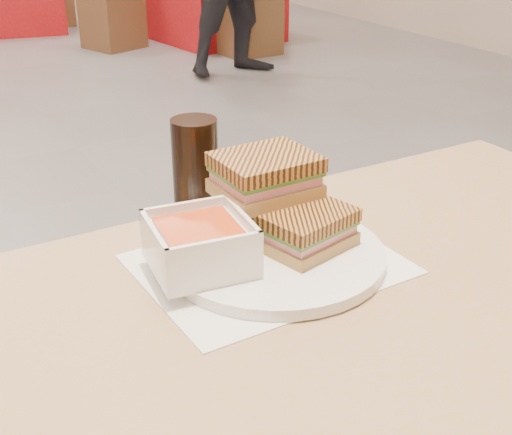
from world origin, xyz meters
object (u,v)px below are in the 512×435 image
soup_bowl (200,246)px  cola_glass (195,167)px  main_table (333,393)px  bg_chair_1l (113,20)px  panini_lower (305,228)px  bg_chair_1r (246,22)px  plate (275,255)px

soup_bowl → cola_glass: 0.20m
main_table → bg_chair_1l: 5.16m
main_table → panini_lower: bearing=72.4°
bg_chair_1r → bg_chair_1l: bearing=139.1°
cola_glass → bg_chair_1r: 4.55m
panini_lower → cola_glass: cola_glass is taller
main_table → cola_glass: 0.38m
cola_glass → bg_chair_1r: size_ratio=0.31×
soup_bowl → cola_glass: cola_glass is taller
main_table → bg_chair_1r: (2.28, 4.22, -0.40)m
bg_chair_1l → main_table: bearing=-106.4°
bg_chair_1l → panini_lower: bearing=-106.4°
main_table → panini_lower: size_ratio=9.01×
soup_bowl → bg_chair_1r: (2.38, 4.06, -0.56)m
main_table → bg_chair_1l: size_ratio=2.45×
panini_lower → cola_glass: bearing=106.9°
main_table → plate: plate is taller
main_table → bg_chair_1l: main_table is taller
bg_chair_1l → bg_chair_1r: size_ratio=1.03×
bg_chair_1l → cola_glass: bearing=-107.7°
soup_bowl → panini_lower: size_ratio=1.01×
soup_bowl → panini_lower: bearing=-8.5°
plate → panini_lower: (0.04, -0.01, 0.03)m
main_table → panini_lower: (0.04, 0.13, 0.16)m
soup_bowl → bg_chair_1r: 4.74m
bg_chair_1l → bg_chair_1r: bearing=-40.9°
main_table → bg_chair_1l: bearing=73.6°
cola_glass → bg_chair_1l: cola_glass is taller
main_table → cola_glass: bearing=93.1°
bg_chair_1l → bg_chair_1r: 1.09m
plate → bg_chair_1l: 5.03m
main_table → soup_bowl: size_ratio=8.96×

